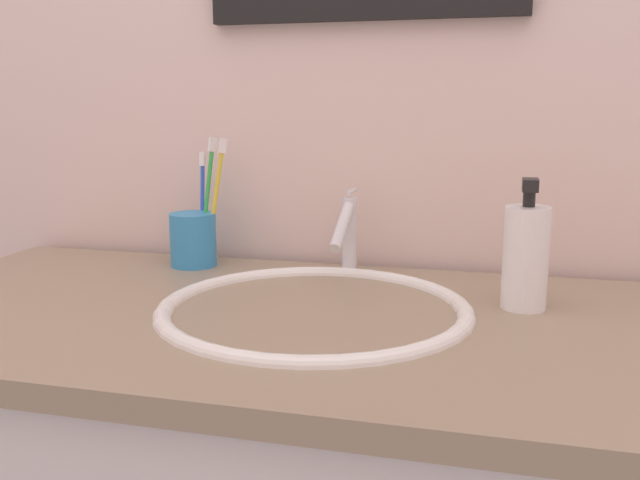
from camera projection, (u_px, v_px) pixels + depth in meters
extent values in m
cube|color=beige|center=(367.00, 84.00, 1.16)|extent=(2.47, 0.04, 2.40)
cube|color=gray|center=(317.00, 326.00, 0.91)|extent=(1.27, 0.58, 0.03)
ellipsoid|color=white|center=(314.00, 339.00, 0.93)|extent=(0.37, 0.37, 0.08)
torus|color=white|center=(314.00, 310.00, 0.92)|extent=(0.42, 0.42, 0.02)
cylinder|color=#595B60|center=(314.00, 365.00, 0.94)|extent=(0.03, 0.03, 0.01)
cylinder|color=silver|center=(349.00, 235.00, 1.12)|extent=(0.02, 0.02, 0.12)
cylinder|color=silver|center=(342.00, 225.00, 1.06)|extent=(0.02, 0.11, 0.07)
cylinder|color=silver|center=(352.00, 191.00, 1.12)|extent=(0.01, 0.05, 0.01)
cylinder|color=#338CCC|center=(193.00, 240.00, 1.17)|extent=(0.08, 0.08, 0.09)
cylinder|color=blue|center=(202.00, 209.00, 1.19)|extent=(0.01, 0.03, 0.17)
cube|color=white|center=(203.00, 159.00, 1.19)|extent=(0.01, 0.02, 0.03)
cylinder|color=green|center=(206.00, 204.00, 1.17)|extent=(0.03, 0.03, 0.20)
cube|color=white|center=(212.00, 145.00, 1.16)|extent=(0.02, 0.02, 0.03)
cylinder|color=yellow|center=(214.00, 205.00, 1.16)|extent=(0.04, 0.03, 0.20)
cube|color=white|center=(223.00, 146.00, 1.14)|extent=(0.02, 0.01, 0.03)
cylinder|color=white|center=(526.00, 258.00, 0.92)|extent=(0.06, 0.06, 0.14)
cylinder|color=black|center=(529.00, 199.00, 0.90)|extent=(0.02, 0.02, 0.02)
cube|color=black|center=(530.00, 185.00, 0.89)|extent=(0.02, 0.04, 0.02)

